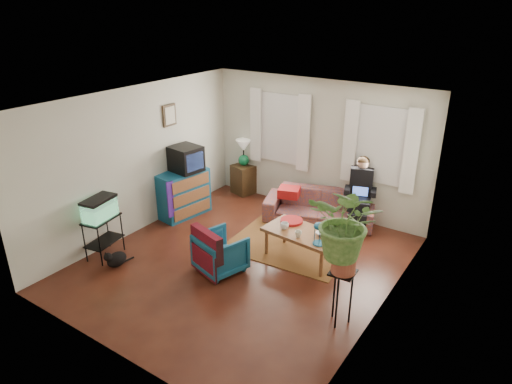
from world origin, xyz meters
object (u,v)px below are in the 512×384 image
Objects in this scene: sofa at (319,202)px; armchair at (221,251)px; side_table at (244,179)px; plant_stand at (341,297)px; dresser at (183,193)px; coffee_table at (302,245)px; aquarium_stand at (104,237)px.

sofa is 2.97× the size of armchair.
side_table is 0.81× the size of plant_stand.
side_table is 0.92× the size of armchair.
coffee_table is at bearing 4.69° from dresser.
armchair is (-0.49, -2.40, -0.06)m from sofa.
dresser is 1.46× the size of armchair.
dresser is at bearing -102.31° from side_table.
coffee_table is (2.38, -1.74, -0.06)m from side_table.
sofa is at bearing 111.56° from coffee_table.
side_table is at bearing 141.11° from plant_stand.
sofa is 2.98m from plant_stand.
coffee_table is (2.72, -0.18, -0.20)m from dresser.
sofa is at bearing 121.83° from plant_stand.
dresser reaches higher than plant_stand.
plant_stand is (3.89, -1.31, -0.06)m from dresser.
coffee_table is (2.73, 1.72, -0.09)m from aquarium_stand.
dresser is 1.28× the size of plant_stand.
plant_stand is (1.57, -2.53, -0.01)m from sofa.
dresser is at bearing 161.41° from plant_stand.
aquarium_stand is at bearing -171.37° from plant_stand.
armchair is at bearing 11.08° from aquarium_stand.
sofa is 3.22× the size of side_table.
side_table is 0.92× the size of aquarium_stand.
dresser is 2.18m from armchair.
plant_stand reaches higher than side_table.
armchair is at bearing -119.95° from sofa.
armchair is 0.56× the size of coffee_table.
dresser is (-2.32, -1.22, 0.05)m from sofa.
plant_stand is (3.55, -2.87, 0.07)m from side_table.
armchair is 1.33m from coffee_table.
dresser is 2.73m from coffee_table.
coffee_table is 1.56× the size of plant_stand.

